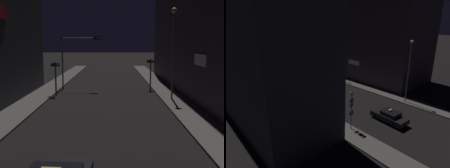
# 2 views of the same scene
# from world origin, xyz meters

# --- Properties ---
(sidewalk_left) EXTENTS (2.41, 65.46, 0.13)m
(sidewalk_left) POSITION_xyz_m (-6.30, 30.73, 0.06)
(sidewalk_left) COLOR #5B5651
(sidewalk_left) RESTS_ON ground_plane
(sidewalk_right) EXTENTS (2.41, 65.46, 0.13)m
(sidewalk_right) POSITION_xyz_m (6.30, 30.73, 0.06)
(sidewalk_right) COLOR #5B5651
(sidewalk_right) RESTS_ON ground_plane
(traffic_light_overhead) EXTENTS (4.35, 0.41, 5.86)m
(traffic_light_overhead) POSITION_xyz_m (-3.28, 33.69, 4.20)
(traffic_light_overhead) COLOR slate
(traffic_light_overhead) RESTS_ON ground_plane
(traffic_light_left_kerb) EXTENTS (0.80, 0.42, 3.26)m
(traffic_light_left_kerb) POSITION_xyz_m (-4.84, 29.93, 2.37)
(traffic_light_left_kerb) COLOR slate
(traffic_light_left_kerb) RESTS_ON ground_plane
(traffic_light_right_kerb) EXTENTS (0.80, 0.41, 3.36)m
(traffic_light_right_kerb) POSITION_xyz_m (4.84, 33.48, 2.43)
(traffic_light_right_kerb) COLOR slate
(traffic_light_right_kerb) RESTS_ON ground_plane
(street_lamp_far_block) EXTENTS (0.51, 0.51, 7.97)m
(street_lamp_far_block) POSITION_xyz_m (6.03, 27.87, 5.51)
(street_lamp_far_block) COLOR slate
(street_lamp_far_block) RESTS_ON sidewalk_right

